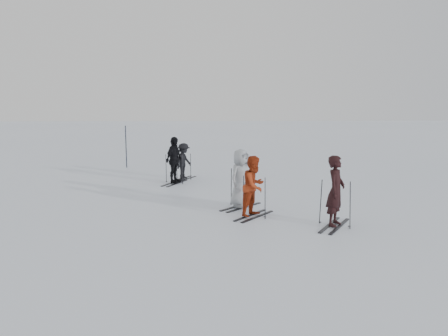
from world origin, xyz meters
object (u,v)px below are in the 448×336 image
at_px(skier_near_dark, 336,192).
at_px(skier_red, 254,187).
at_px(piste_marker, 126,147).
at_px(skier_uphill_left, 174,161).
at_px(skier_uphill_far, 184,162).
at_px(skier_grey, 241,179).

relative_size(skier_near_dark, skier_red, 1.08).
distance_m(skier_near_dark, piste_marker, 13.41).
bearing_deg(skier_near_dark, skier_uphill_left, 69.16).
relative_size(skier_red, skier_uphill_far, 1.15).
bearing_deg(skier_uphill_left, skier_near_dark, -118.01).
xyz_separation_m(skier_red, skier_uphill_left, (-2.71, 5.40, 0.06)).
height_order(skier_uphill_left, skier_uphill_far, skier_uphill_left).
height_order(skier_uphill_far, piste_marker, piste_marker).
relative_size(skier_grey, piste_marker, 0.87).
relative_size(skier_uphill_left, piste_marker, 0.89).
bearing_deg(skier_near_dark, skier_grey, 79.16).
distance_m(skier_red, skier_uphill_left, 6.05).
relative_size(skier_grey, skier_uphill_far, 1.20).
distance_m(skier_near_dark, skier_grey, 3.31).
relative_size(skier_red, skier_uphill_left, 0.93).
bearing_deg(skier_grey, skier_uphill_left, 73.05).
height_order(skier_grey, skier_uphill_far, skier_grey).
xyz_separation_m(skier_near_dark, skier_red, (-2.10, 1.12, -0.07)).
bearing_deg(skier_grey, skier_red, -122.17).
xyz_separation_m(skier_grey, skier_uphill_left, (-2.42, 4.24, 0.03)).
bearing_deg(skier_near_dark, skier_red, 94.59).
bearing_deg(skier_uphill_far, skier_uphill_left, -168.36).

